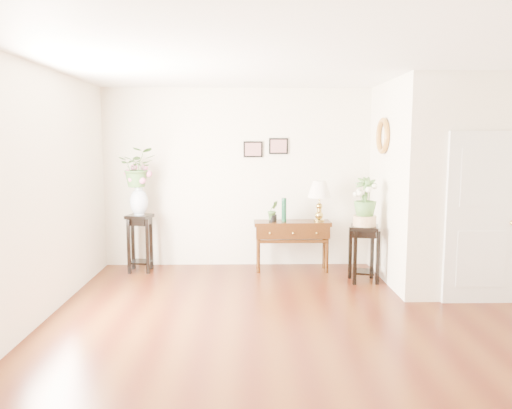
{
  "coord_description": "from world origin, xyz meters",
  "views": [
    {
      "loc": [
        -0.75,
        -5.12,
        1.98
      ],
      "look_at": [
        -0.63,
        1.3,
        1.16
      ],
      "focal_mm": 35.0,
      "sensor_mm": 36.0,
      "label": 1
    }
  ],
  "objects_px": {
    "console_table": "(292,246)",
    "plant_stand_a": "(140,243)",
    "plant_stand_b": "(364,254)",
    "table_lamp": "(319,198)"
  },
  "relations": [
    {
      "from": "console_table",
      "to": "plant_stand_a",
      "type": "distance_m",
      "value": 2.31
    },
    {
      "from": "console_table",
      "to": "plant_stand_b",
      "type": "relative_size",
      "value": 1.44
    },
    {
      "from": "table_lamp",
      "to": "console_table",
      "type": "bearing_deg",
      "value": 180.0
    },
    {
      "from": "table_lamp",
      "to": "plant_stand_b",
      "type": "bearing_deg",
      "value": -47.94
    },
    {
      "from": "plant_stand_a",
      "to": "table_lamp",
      "type": "bearing_deg",
      "value": -0.22
    },
    {
      "from": "console_table",
      "to": "table_lamp",
      "type": "bearing_deg",
      "value": -1.03
    },
    {
      "from": "console_table",
      "to": "plant_stand_a",
      "type": "xyz_separation_m",
      "value": [
        -2.31,
        0.01,
        0.05
      ]
    },
    {
      "from": "table_lamp",
      "to": "plant_stand_b",
      "type": "height_order",
      "value": "table_lamp"
    },
    {
      "from": "console_table",
      "to": "plant_stand_b",
      "type": "height_order",
      "value": "plant_stand_b"
    },
    {
      "from": "plant_stand_a",
      "to": "plant_stand_b",
      "type": "xyz_separation_m",
      "value": [
        3.27,
        -0.62,
        -0.04
      ]
    }
  ]
}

